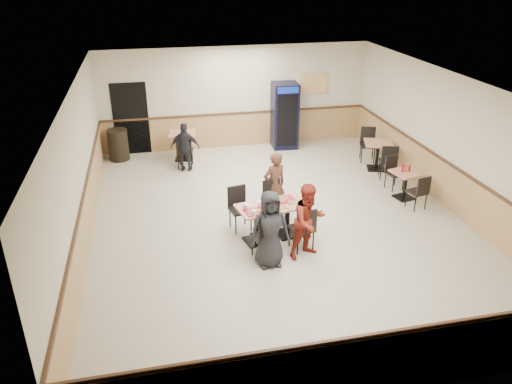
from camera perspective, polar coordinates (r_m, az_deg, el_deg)
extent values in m
plane|color=beige|center=(11.03, 2.56, -3.27)|extent=(10.00, 10.00, 0.00)
plane|color=silver|center=(9.96, 2.89, 12.10)|extent=(10.00, 10.00, 0.00)
plane|color=beige|center=(15.06, -2.26, 10.73)|extent=(8.00, 0.00, 8.00)
plane|color=beige|center=(6.29, 14.77, -12.35)|extent=(8.00, 0.00, 8.00)
plane|color=beige|center=(10.18, -19.62, 2.05)|extent=(0.00, 10.00, 10.00)
plane|color=beige|center=(12.03, 21.54, 5.22)|extent=(0.00, 10.00, 10.00)
cube|color=tan|center=(15.32, -2.19, 7.09)|extent=(7.98, 0.03, 1.00)
cube|color=tan|center=(12.37, 20.76, 0.87)|extent=(0.03, 9.98, 1.00)
cube|color=#472B19|center=(15.15, -2.21, 8.98)|extent=(7.98, 0.04, 0.06)
cube|color=black|center=(14.95, -14.11, 8.09)|extent=(1.00, 0.02, 2.10)
cube|color=orange|center=(15.54, 6.68, 12.18)|extent=(0.85, 0.02, 0.60)
cube|color=black|center=(10.23, 0.02, -5.56)|extent=(0.53, 0.53, 0.04)
cylinder|color=black|center=(10.05, 0.02, -3.78)|extent=(0.09, 0.09, 0.69)
cube|color=tan|center=(9.88, 0.02, -1.98)|extent=(0.83, 0.83, 0.04)
cube|color=black|center=(10.49, 3.58, -4.76)|extent=(0.53, 0.53, 0.04)
cylinder|color=black|center=(10.31, 3.64, -3.01)|extent=(0.09, 0.09, 0.69)
cube|color=tan|center=(10.15, 3.69, -1.25)|extent=(0.83, 0.83, 0.04)
imported|color=black|center=(9.15, 1.60, -4.27)|extent=(0.75, 0.51, 1.50)
imported|color=maroon|center=(9.48, 6.04, -3.31)|extent=(0.88, 0.79, 1.50)
imported|color=#553124|center=(10.88, 2.13, 0.80)|extent=(0.64, 0.52, 1.52)
imported|color=black|center=(13.49, -8.08, 5.07)|extent=(0.84, 0.51, 1.34)
cube|color=#B10B28|center=(10.21, 3.13, -0.88)|extent=(0.51, 0.41, 0.02)
cube|color=#B10B28|center=(9.75, 0.04, -2.18)|extent=(0.51, 0.41, 0.02)
cylinder|color=white|center=(9.81, 1.80, -2.03)|extent=(0.23, 0.23, 0.01)
cube|color=#B77347|center=(9.81, 1.80, -1.97)|extent=(0.27, 0.19, 0.02)
cylinder|color=white|center=(9.88, 2.91, -1.86)|extent=(0.23, 0.23, 0.01)
cube|color=#B77347|center=(9.87, 2.92, -1.80)|extent=(0.30, 0.24, 0.02)
cylinder|color=white|center=(9.73, -0.24, -2.26)|extent=(0.23, 0.23, 0.01)
cube|color=#B77347|center=(9.73, -0.24, -2.20)|extent=(0.31, 0.28, 0.02)
cylinder|color=white|center=(10.24, 3.06, -0.83)|extent=(0.23, 0.23, 0.01)
cube|color=#B77347|center=(10.24, 3.06, -0.77)|extent=(0.31, 0.31, 0.02)
cylinder|color=white|center=(10.10, 4.46, -1.26)|extent=(0.23, 0.23, 0.01)
cube|color=#B77347|center=(10.10, 4.47, -1.20)|extent=(0.30, 0.23, 0.02)
cylinder|color=white|center=(9.59, -0.20, -2.40)|extent=(0.08, 0.08, 0.10)
cylinder|color=white|center=(9.92, 0.44, -1.39)|extent=(0.08, 0.08, 0.10)
cylinder|color=white|center=(9.86, -1.29, -1.58)|extent=(0.08, 0.08, 0.10)
cylinder|color=white|center=(9.63, 0.97, -2.25)|extent=(0.08, 0.08, 0.10)
cylinder|color=white|center=(9.81, -1.00, -1.74)|extent=(0.08, 0.08, 0.10)
cylinder|color=#B2BBC6|center=(10.03, 2.03, -1.03)|extent=(0.07, 0.07, 0.12)
cylinder|color=#B2BBC6|center=(10.02, 2.52, -1.08)|extent=(0.07, 0.07, 0.12)
ellipsoid|color=white|center=(9.97, 2.04, -1.26)|extent=(0.15, 0.15, 0.11)
cube|color=black|center=(12.54, 16.50, -0.58)|extent=(0.48, 0.48, 0.04)
cylinder|color=black|center=(12.41, 16.69, 0.78)|extent=(0.08, 0.08, 0.62)
cube|color=tan|center=(12.29, 16.87, 2.13)|extent=(0.75, 0.75, 0.04)
cube|color=black|center=(14.09, 13.52, 2.66)|extent=(0.58, 0.58, 0.04)
cylinder|color=black|center=(13.95, 13.67, 4.06)|extent=(0.09, 0.09, 0.70)
cube|color=tan|center=(13.83, 13.82, 5.45)|extent=(0.90, 0.90, 0.04)
cylinder|color=#AD0C21|center=(12.24, 16.42, 2.69)|extent=(0.06, 0.06, 0.20)
cylinder|color=#C6621A|center=(12.28, 16.78, 2.66)|extent=(0.06, 0.06, 0.17)
cylinder|color=#AD0C21|center=(12.33, 17.14, 2.62)|extent=(0.05, 0.05, 0.14)
cube|color=black|center=(14.55, -8.24, 3.85)|extent=(0.55, 0.55, 0.04)
cylinder|color=black|center=(14.42, -8.33, 5.24)|extent=(0.09, 0.09, 0.71)
cube|color=tan|center=(14.30, -8.42, 6.62)|extent=(0.85, 0.85, 0.04)
cube|color=black|center=(15.12, 3.29, 8.72)|extent=(0.78, 0.76, 1.96)
cube|color=black|center=(14.79, 3.60, 8.12)|extent=(0.60, 0.05, 1.54)
cube|color=#0D2397|center=(14.54, 3.71, 11.53)|extent=(0.62, 0.05, 0.19)
cylinder|color=black|center=(14.74, -15.46, 5.22)|extent=(0.57, 0.57, 0.89)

